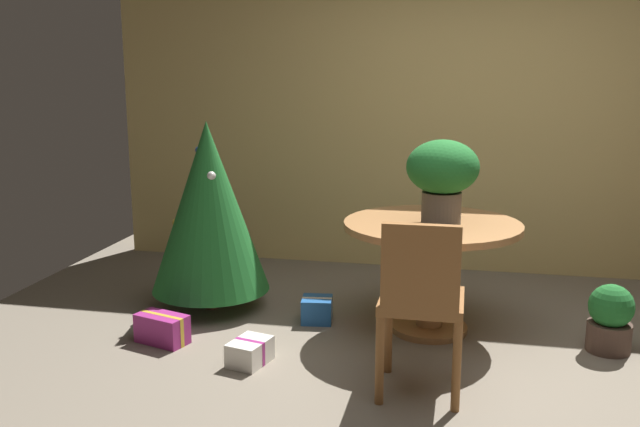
# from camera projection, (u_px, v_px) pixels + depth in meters

# --- Properties ---
(ground_plane) EXTENTS (6.60, 6.60, 0.00)m
(ground_plane) POSITION_uv_depth(u_px,v_px,m) (468.00, 382.00, 3.73)
(ground_plane) COLOR #756B5B
(back_wall_panel) EXTENTS (6.00, 0.10, 2.60)m
(back_wall_panel) POSITION_uv_depth(u_px,v_px,m) (476.00, 111.00, 5.57)
(back_wall_panel) COLOR tan
(back_wall_panel) RESTS_ON ground_plane
(round_dining_table) EXTENTS (1.10, 1.10, 0.71)m
(round_dining_table) POSITION_uv_depth(u_px,v_px,m) (432.00, 250.00, 4.35)
(round_dining_table) COLOR #9E6B3D
(round_dining_table) RESTS_ON ground_plane
(flower_vase) EXTENTS (0.44, 0.44, 0.51)m
(flower_vase) POSITION_uv_depth(u_px,v_px,m) (442.00, 173.00, 4.20)
(flower_vase) COLOR #665B51
(flower_vase) RESTS_ON round_dining_table
(wooden_chair_near) EXTENTS (0.42, 0.43, 0.93)m
(wooden_chair_near) POSITION_uv_depth(u_px,v_px,m) (421.00, 297.00, 3.46)
(wooden_chair_near) COLOR brown
(wooden_chair_near) RESTS_ON ground_plane
(holiday_tree) EXTENTS (0.81, 0.81, 1.30)m
(holiday_tree) POSITION_uv_depth(u_px,v_px,m) (209.00, 207.00, 4.74)
(holiday_tree) COLOR brown
(holiday_tree) RESTS_ON ground_plane
(gift_box_purple) EXTENTS (0.35, 0.25, 0.18)m
(gift_box_purple) POSITION_uv_depth(u_px,v_px,m) (162.00, 329.00, 4.25)
(gift_box_purple) COLOR #9E287A
(gift_box_purple) RESTS_ON ground_plane
(gift_box_blue) EXTENTS (0.22, 0.22, 0.16)m
(gift_box_blue) POSITION_uv_depth(u_px,v_px,m) (317.00, 310.00, 4.60)
(gift_box_blue) COLOR #1E569E
(gift_box_blue) RESTS_ON ground_plane
(gift_box_cream) EXTENTS (0.24, 0.29, 0.14)m
(gift_box_cream) POSITION_uv_depth(u_px,v_px,m) (250.00, 352.00, 3.95)
(gift_box_cream) COLOR silver
(gift_box_cream) RESTS_ON ground_plane
(potted_plant) EXTENTS (0.26, 0.26, 0.41)m
(potted_plant) POSITION_uv_depth(u_px,v_px,m) (610.00, 318.00, 4.10)
(potted_plant) COLOR #4C382D
(potted_plant) RESTS_ON ground_plane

